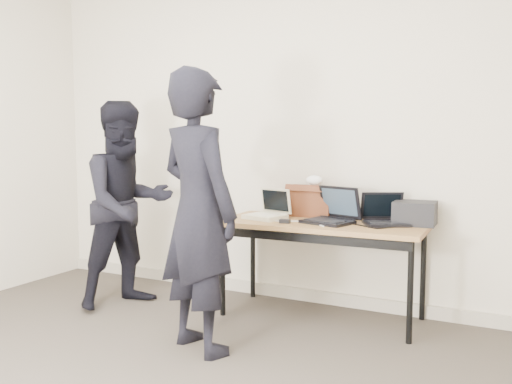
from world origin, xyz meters
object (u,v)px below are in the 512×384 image
Objects in this scene: laptop_right at (384,217)px; equipment_box at (415,213)px; desk at (322,230)px; person_typist at (198,211)px; laptop_center at (332,215)px; person_observer at (127,204)px; leather_satchel at (310,200)px; laptop_beige at (268,213)px.

laptop_right is 0.21m from equipment_box.
person_typist is at bearing -119.18° from desk.
laptop_center is 0.37m from laptop_right.
person_typist is 1.09× the size of person_observer.
person_observer is (-1.31, -0.61, -0.04)m from leather_satchel.
person_typist is at bearing -104.79° from laptop_center.
leather_satchel is (0.25, 0.24, 0.08)m from laptop_beige.
laptop_beige is at bearing -70.84° from person_typist.
laptop_beige is 0.81× the size of laptop_center.
equipment_box is at bearing -9.72° from laptop_right.
person_observer is at bearing -153.15° from leather_satchel.
laptop_center reaches higher than equipment_box.
equipment_box is at bearing -51.03° from person_observer.
leather_satchel is (-0.18, 0.23, 0.19)m from desk.
leather_satchel is 1.45m from person_observer.
desk is 0.45m from laptop_beige.
equipment_box is 1.57m from person_typist.
equipment_box is (0.81, -0.04, -0.04)m from leather_satchel.
laptop_beige is 0.36m from leather_satchel.
equipment_box is (0.63, 0.19, 0.14)m from desk.
laptop_beige is at bearing 179.97° from desk.
laptop_center reaches higher than laptop_right.
laptop_center is at bearing 168.00° from laptop_right.
leather_satchel is at bearing -82.58° from person_typist.
person_observer reaches higher than laptop_beige.
laptop_right is 0.62m from leather_satchel.
desk is 3.75× the size of laptop_right.
laptop_center reaches higher than desk.
equipment_box reaches higher than desk.
desk is 5.26× the size of equipment_box.
laptop_right is at bearing 14.07° from desk.
laptop_right is at bearing 31.38° from laptop_center.
person_typist is at bearing -134.61° from equipment_box.
desk is at bearing -49.89° from leather_satchel.
laptop_beige is 0.82× the size of laptop_right.
laptop_center is 0.33m from leather_satchel.
laptop_beige reaches higher than desk.
person_typist is (-0.29, -1.15, 0.04)m from leather_satchel.
laptop_beige is 0.19× the size of person_typist.
laptop_center is at bearing -51.69° from person_observer.
leather_satchel is at bearing 155.68° from laptop_center.
desk is at bearing 167.94° from laptop_right.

